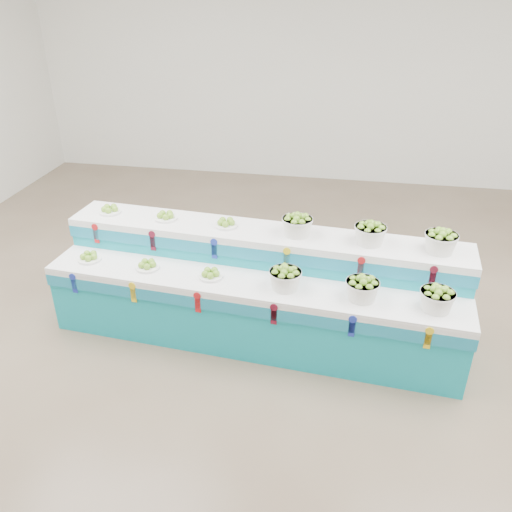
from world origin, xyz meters
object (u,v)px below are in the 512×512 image
basket_lower_left (285,278)px  basket_upper_right (441,241)px  plate_upper_mid (166,215)px  display_stand (256,288)px

basket_lower_left → basket_upper_right: size_ratio=1.00×
basket_lower_left → plate_upper_mid: plate_upper_mid is taller
display_stand → plate_upper_mid: (-0.99, 0.33, 0.55)m
basket_lower_left → plate_upper_mid: size_ratio=1.27×
basket_lower_left → plate_upper_mid: bearing=155.1°
basket_upper_right → plate_upper_mid: bearing=175.1°
basket_lower_left → basket_upper_right: 1.42m
plate_upper_mid → basket_upper_right: basket_upper_right is taller
basket_upper_right → display_stand: bearing=-176.3°
display_stand → plate_upper_mid: size_ratio=17.28×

